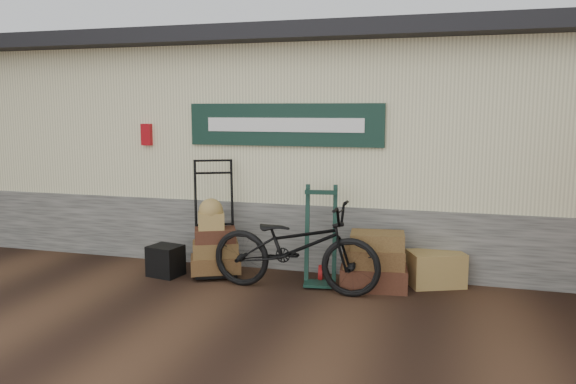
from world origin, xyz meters
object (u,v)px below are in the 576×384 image
Objects in this scene: wicker_hamper at (436,269)px; bicycle at (295,242)px; suitcase_stack at (374,260)px; black_trunk at (166,261)px; porter_trolley at (214,216)px; green_barrow at (321,236)px.

bicycle is (-1.61, -0.67, 0.39)m from wicker_hamper.
suitcase_stack is 2.69m from black_trunk.
suitcase_stack is at bearing 4.64° from black_trunk.
porter_trolley is 2.14m from suitcase_stack.
black_trunk is at bearing -179.70° from porter_trolley.
wicker_hamper is (2.81, 0.26, -0.55)m from porter_trolley.
porter_trolley is at bearing 25.25° from black_trunk.
porter_trolley reaches higher than suitcase_stack.
black_trunk is at bearing 87.55° from bicycle.
suitcase_stack is 1.22× the size of wicker_hamper.
porter_trolley is 1.45m from green_barrow.
wicker_hamper reaches higher than black_trunk.
bicycle is (-0.24, -0.33, -0.02)m from green_barrow.
porter_trolley reaches higher than bicycle.
wicker_hamper is (1.38, 0.34, -0.40)m from green_barrow.
porter_trolley is 0.86m from black_trunk.
wicker_hamper is 0.31× the size of bicycle.
bicycle reaches higher than wicker_hamper.
bicycle is (1.20, -0.41, -0.17)m from porter_trolley.
green_barrow is at bearing -166.28° from wicker_hamper.
suitcase_stack is at bearing -156.24° from wicker_hamper.
bicycle is at bearing -158.51° from suitcase_stack.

